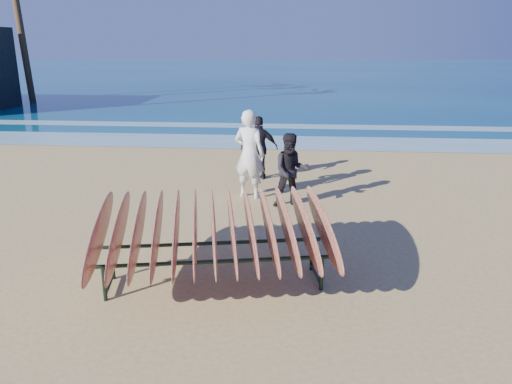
% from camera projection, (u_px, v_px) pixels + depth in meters
% --- Properties ---
extents(ground, '(120.00, 120.00, 0.00)m').
position_uv_depth(ground, '(252.00, 265.00, 7.81)').
color(ground, tan).
rests_on(ground, ground).
extents(ocean, '(160.00, 160.00, 0.00)m').
position_uv_depth(ocean, '(295.00, 71.00, 60.28)').
color(ocean, navy).
rests_on(ocean, ground).
extents(foam_near, '(160.00, 160.00, 0.00)m').
position_uv_depth(foam_near, '(279.00, 142.00, 17.35)').
color(foam_near, white).
rests_on(foam_near, ground).
extents(foam_far, '(160.00, 160.00, 0.00)m').
position_uv_depth(foam_far, '(283.00, 126.00, 20.69)').
color(foam_far, white).
rests_on(foam_far, ground).
extents(surfboard_rack, '(3.57, 2.99, 1.29)m').
position_uv_depth(surfboard_rack, '(214.00, 230.00, 6.95)').
color(surfboard_rack, black).
rests_on(surfboard_rack, ground).
extents(person_white, '(0.84, 0.70, 1.97)m').
position_uv_depth(person_white, '(249.00, 154.00, 10.97)').
color(person_white, white).
rests_on(person_white, ground).
extents(person_dark_a, '(0.86, 0.72, 1.57)m').
position_uv_depth(person_dark_a, '(291.00, 171.00, 10.34)').
color(person_dark_a, black).
rests_on(person_dark_a, ground).
extents(person_dark_b, '(0.95, 0.42, 1.60)m').
position_uv_depth(person_dark_b, '(259.00, 148.00, 12.53)').
color(person_dark_b, black).
rests_on(person_dark_b, ground).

